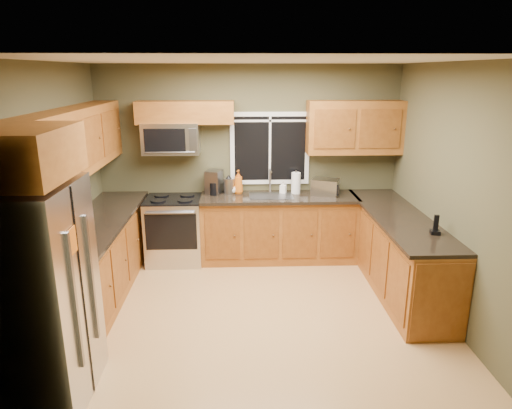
{
  "coord_description": "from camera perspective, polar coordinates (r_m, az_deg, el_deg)",
  "views": [
    {
      "loc": [
        -0.14,
        -4.6,
        2.6
      ],
      "look_at": [
        0.05,
        0.35,
        1.15
      ],
      "focal_mm": 32.0,
      "sensor_mm": 36.0,
      "label": 1
    }
  ],
  "objects": [
    {
      "name": "floor",
      "position": [
        5.28,
        -0.41,
        -13.16
      ],
      "size": [
        4.2,
        4.2,
        0.0
      ],
      "primitive_type": "plane",
      "color": "tan",
      "rests_on": "ground"
    },
    {
      "name": "ceiling",
      "position": [
        4.6,
        -0.48,
        17.57
      ],
      "size": [
        4.2,
        4.2,
        0.0
      ],
      "primitive_type": "plane",
      "rotation": [
        3.14,
        0.0,
        0.0
      ],
      "color": "white",
      "rests_on": "back_wall"
    },
    {
      "name": "back_wall",
      "position": [
        6.52,
        -0.92,
        5.27
      ],
      "size": [
        4.2,
        0.0,
        4.2
      ],
      "primitive_type": "plane",
      "rotation": [
        1.57,
        0.0,
        0.0
      ],
      "color": "#47442B",
      "rests_on": "ground"
    },
    {
      "name": "front_wall",
      "position": [
        3.07,
        0.58,
        -7.74
      ],
      "size": [
        4.2,
        0.0,
        4.2
      ],
      "primitive_type": "plane",
      "rotation": [
        -1.57,
        0.0,
        0.0
      ],
      "color": "#47442B",
      "rests_on": "ground"
    },
    {
      "name": "left_wall",
      "position": [
        5.15,
        -24.49,
        0.79
      ],
      "size": [
        0.0,
        3.6,
        3.6
      ],
      "primitive_type": "plane",
      "rotation": [
        1.57,
        0.0,
        1.57
      ],
      "color": "#47442B",
      "rests_on": "ground"
    },
    {
      "name": "right_wall",
      "position": [
        5.26,
        23.07,
        1.25
      ],
      "size": [
        0.0,
        3.6,
        3.6
      ],
      "primitive_type": "plane",
      "rotation": [
        1.57,
        0.0,
        -1.57
      ],
      "color": "#47442B",
      "rests_on": "ground"
    },
    {
      "name": "window",
      "position": [
        6.48,
        1.75,
        7.02
      ],
      "size": [
        1.12,
        0.03,
        1.02
      ],
      "color": "white",
      "rests_on": "back_wall"
    },
    {
      "name": "base_cabinets_left",
      "position": [
        5.75,
        -18.92,
        -6.55
      ],
      "size": [
        0.6,
        2.65,
        0.9
      ],
      "primitive_type": "cube",
      "color": "brown",
      "rests_on": "ground"
    },
    {
      "name": "countertop_left",
      "position": [
        5.59,
        -19.11,
        -2.1
      ],
      "size": [
        0.65,
        2.65,
        0.04
      ],
      "primitive_type": "cube",
      "color": "black",
      "rests_on": "base_cabinets_left"
    },
    {
      "name": "base_cabinets_back",
      "position": [
        6.49,
        2.84,
        -3.05
      ],
      "size": [
        2.17,
        0.6,
        0.9
      ],
      "primitive_type": "cube",
      "color": "brown",
      "rests_on": "ground"
    },
    {
      "name": "countertop_back",
      "position": [
        6.32,
        2.92,
        0.9
      ],
      "size": [
        2.17,
        0.65,
        0.04
      ],
      "primitive_type": "cube",
      "color": "black",
      "rests_on": "base_cabinets_back"
    },
    {
      "name": "base_cabinets_peninsula",
      "position": [
        5.9,
        17.27,
        -5.83
      ],
      "size": [
        0.6,
        2.52,
        0.9
      ],
      "color": "brown",
      "rests_on": "ground"
    },
    {
      "name": "countertop_peninsula",
      "position": [
        5.74,
        17.4,
        -1.46
      ],
      "size": [
        0.65,
        2.5,
        0.04
      ],
      "primitive_type": "cube",
      "color": "black",
      "rests_on": "base_cabinets_peninsula"
    },
    {
      "name": "upper_cabinets_left",
      "position": [
        5.43,
        -21.66,
        7.36
      ],
      "size": [
        0.33,
        2.65,
        0.72
      ],
      "primitive_type": "cube",
      "color": "brown",
      "rests_on": "left_wall"
    },
    {
      "name": "upper_cabinets_back_left",
      "position": [
        6.29,
        -8.83,
        11.31
      ],
      "size": [
        1.3,
        0.33,
        0.3
      ],
      "primitive_type": "cube",
      "color": "brown",
      "rests_on": "back_wall"
    },
    {
      "name": "upper_cabinets_back_right",
      "position": [
        6.47,
        12.21,
        9.4
      ],
      "size": [
        1.3,
        0.33,
        0.72
      ],
      "primitive_type": "cube",
      "color": "brown",
      "rests_on": "back_wall"
    },
    {
      "name": "upper_cabinet_over_fridge",
      "position": [
        3.71,
        -27.89,
        5.6
      ],
      "size": [
        0.72,
        0.9,
        0.38
      ],
      "primitive_type": "cube",
      "color": "brown",
      "rests_on": "left_wall"
    },
    {
      "name": "refrigerator",
      "position": [
        4.04,
        -25.73,
        -10.3
      ],
      "size": [
        0.74,
        0.9,
        1.8
      ],
      "color": "#B7B7BC",
      "rests_on": "ground"
    },
    {
      "name": "range",
      "position": [
        6.49,
        -10.14,
        -3.1
      ],
      "size": [
        0.76,
        0.69,
        0.94
      ],
      "color": "#B7B7BC",
      "rests_on": "ground"
    },
    {
      "name": "microwave",
      "position": [
        6.33,
        -10.55,
        8.15
      ],
      "size": [
        0.76,
        0.41,
        0.42
      ],
      "color": "#B7B7BC",
      "rests_on": "back_wall"
    },
    {
      "name": "sink",
      "position": [
        6.32,
        1.88,
        1.22
      ],
      "size": [
        0.6,
        0.42,
        0.36
      ],
      "color": "slate",
      "rests_on": "countertop_back"
    },
    {
      "name": "toaster_oven",
      "position": [
        6.42,
        8.67,
        2.19
      ],
      "size": [
        0.43,
        0.39,
        0.22
      ],
      "color": "#B7B7BC",
      "rests_on": "countertop_back"
    },
    {
      "name": "coffee_maker",
      "position": [
        6.42,
        -5.25,
        2.71
      ],
      "size": [
        0.26,
        0.31,
        0.33
      ],
      "color": "slate",
      "rests_on": "countertop_back"
    },
    {
      "name": "kettle",
      "position": [
        6.4,
        -3.41,
        2.43
      ],
      "size": [
        0.18,
        0.18,
        0.27
      ],
      "color": "#B7B7BC",
      "rests_on": "countertop_back"
    },
    {
      "name": "paper_towel_roll",
      "position": [
        6.44,
        5.0,
        2.7
      ],
      "size": [
        0.15,
        0.15,
        0.33
      ],
      "color": "white",
      "rests_on": "countertop_back"
    },
    {
      "name": "soap_bottle_a",
      "position": [
        6.41,
        -2.22,
        2.85
      ],
      "size": [
        0.16,
        0.16,
        0.33
      ],
      "primitive_type": "imported",
      "rotation": [
        0.0,
        0.0,
        -0.26
      ],
      "color": "#C55B12",
      "rests_on": "countertop_back"
    },
    {
      "name": "soap_bottle_b",
      "position": [
        6.44,
        3.4,
        2.18
      ],
      "size": [
        0.1,
        0.11,
        0.18
      ],
      "primitive_type": "imported",
      "rotation": [
        0.0,
        0.0,
        -0.37
      ],
      "color": "white",
      "rests_on": "countertop_back"
    },
    {
      "name": "soap_bottle_c",
      "position": [
        6.42,
        -3.11,
        2.11
      ],
      "size": [
        0.16,
        0.16,
        0.17
      ],
      "primitive_type": "imported",
      "rotation": [
        0.0,
        0.0,
        0.27
      ],
      "color": "white",
      "rests_on": "countertop_back"
    },
    {
      "name": "cordless_phone",
      "position": [
        5.18,
        21.52,
        -2.79
      ],
      "size": [
        0.11,
        0.11,
        0.21
      ],
      "color": "black",
      "rests_on": "countertop_peninsula"
    }
  ]
}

